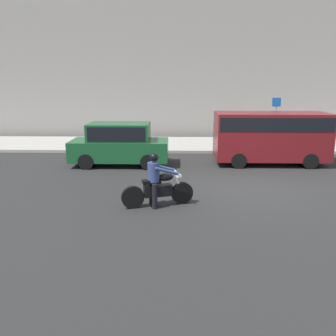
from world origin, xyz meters
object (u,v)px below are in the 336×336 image
Objects in this scene: motorcycle_with_rider_denim_blue at (157,185)px; street_sign_post at (275,117)px; parked_van_maroon at (271,134)px; parked_hatchback_forest_green at (120,143)px.

motorcycle_with_rider_denim_blue is 0.80× the size of street_sign_post.
parked_van_maroon reaches higher than parked_hatchback_forest_green.
street_sign_post is (7.48, 3.59, 0.76)m from parked_hatchback_forest_green.
parked_van_maroon is 6.47m from parked_hatchback_forest_green.
motorcycle_with_rider_denim_blue is at bearing -69.46° from parked_hatchback_forest_green.
motorcycle_with_rider_denim_blue is 10.32m from street_sign_post.
parked_van_maroon reaches higher than motorcycle_with_rider_denim_blue.
parked_hatchback_forest_green is 8.33m from street_sign_post.
motorcycle_with_rider_denim_blue is 0.50× the size of parked_hatchback_forest_green.
motorcycle_with_rider_denim_blue is at bearing -130.11° from parked_van_maroon.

